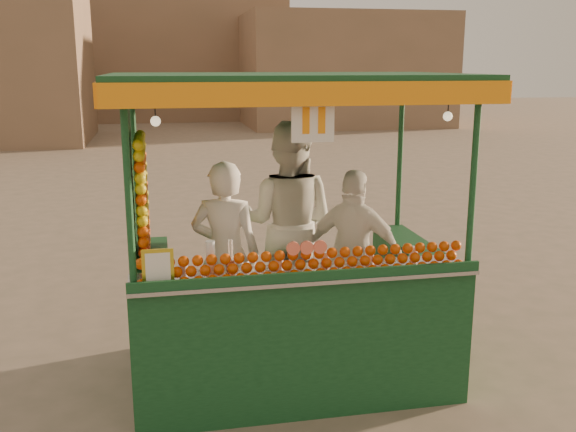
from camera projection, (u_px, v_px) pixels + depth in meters
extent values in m
plane|color=#675B4A|center=(331.00, 363.00, 6.14)|extent=(90.00, 90.00, 0.00)
cube|color=#88654D|center=(343.00, 70.00, 29.81)|extent=(9.00, 6.00, 5.00)
cube|color=#88654D|center=(145.00, 50.00, 33.58)|extent=(14.00, 7.00, 7.00)
cube|color=#103B1A|center=(289.00, 357.00, 5.93)|extent=(2.73, 1.68, 0.31)
cylinder|color=black|center=(185.00, 363.00, 5.74)|extent=(0.38, 0.10, 0.38)
cylinder|color=black|center=(386.00, 345.00, 6.10)|extent=(0.38, 0.10, 0.38)
cube|color=#103B1A|center=(306.00, 327.00, 5.15)|extent=(2.73, 0.31, 0.84)
cube|color=#103B1A|center=(152.00, 303.00, 5.67)|extent=(0.31, 1.36, 0.84)
cube|color=#103B1A|center=(411.00, 285.00, 6.13)|extent=(0.31, 1.36, 0.84)
cube|color=#B2B2B7|center=(305.00, 274.00, 5.08)|extent=(2.73, 0.48, 0.03)
cylinder|color=#103B1A|center=(129.00, 195.00, 4.53)|extent=(0.05, 0.05, 1.47)
cylinder|color=#103B1A|center=(473.00, 182.00, 5.03)|extent=(0.05, 0.05, 1.47)
cylinder|color=#103B1A|center=(135.00, 162.00, 6.03)|extent=(0.05, 0.05, 1.47)
cylinder|color=#103B1A|center=(400.00, 155.00, 6.53)|extent=(0.05, 0.05, 1.47)
cube|color=#103B1A|center=(289.00, 79.00, 5.35)|extent=(2.94, 1.89, 0.08)
cube|color=orange|center=(316.00, 94.00, 4.47)|extent=(2.94, 0.04, 0.17)
cube|color=orange|center=(270.00, 85.00, 6.27)|extent=(2.94, 0.04, 0.17)
cube|color=orange|center=(107.00, 90.00, 5.09)|extent=(0.04, 1.89, 0.17)
cube|color=orange|center=(453.00, 88.00, 5.66)|extent=(0.04, 1.89, 0.17)
cylinder|color=#FF6A4D|center=(307.00, 248.00, 4.88)|extent=(0.10, 0.03, 0.10)
cube|color=gold|center=(158.00, 268.00, 4.69)|extent=(0.23, 0.02, 0.29)
cube|color=white|center=(313.00, 120.00, 4.60)|extent=(0.31, 0.02, 0.31)
sphere|color=#FFE5B2|center=(156.00, 121.00, 4.52)|extent=(0.07, 0.07, 0.07)
sphere|color=#FFE5B2|center=(448.00, 116.00, 4.95)|extent=(0.07, 0.07, 0.07)
imported|color=white|center=(226.00, 255.00, 5.66)|extent=(0.70, 0.57, 1.67)
imported|color=beige|center=(288.00, 223.00, 6.21)|extent=(1.18, 1.08, 1.96)
imported|color=white|center=(354.00, 254.00, 5.89)|extent=(0.97, 0.82, 1.56)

